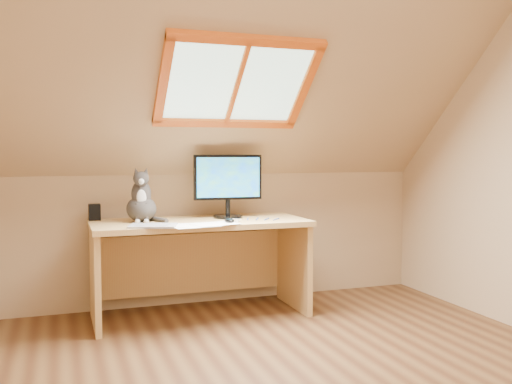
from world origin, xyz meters
name	(u,v)px	position (x,y,z in m)	size (l,w,h in m)	color
room_shell	(309,96)	(0.00, -0.09, 1.43)	(3.52, 3.52, 2.41)	tan
desk	(198,249)	(-0.17, 1.45, 0.47)	(1.51, 0.66, 0.69)	tan
monitor	(228,182)	(0.06, 1.45, 0.96)	(0.50, 0.21, 0.46)	black
cat	(141,202)	(-0.57, 1.44, 0.82)	(0.23, 0.27, 0.38)	#48423F
desk_speaker	(95,212)	(-0.87, 1.63, 0.75)	(0.08, 0.08, 0.11)	black
graphics_tablet	(153,226)	(-0.54, 1.14, 0.70)	(0.30, 0.21, 0.01)	#B2B2B7
mouse	(229,220)	(-0.02, 1.17, 0.71)	(0.06, 0.11, 0.03)	black
papers	(206,224)	(-0.19, 1.12, 0.69)	(0.35, 0.30, 0.01)	white
cables	(250,220)	(0.17, 1.26, 0.69)	(0.51, 0.26, 0.01)	silver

